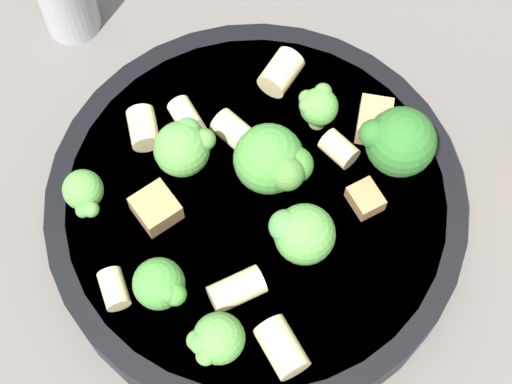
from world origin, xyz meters
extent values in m
plane|color=#5B5651|center=(0.00, 0.00, 0.00)|extent=(2.00, 2.00, 0.00)
cylinder|color=black|center=(0.00, 0.00, 0.02)|extent=(0.24, 0.24, 0.03)
cylinder|color=beige|center=(0.00, 0.00, 0.03)|extent=(0.21, 0.21, 0.01)
torus|color=black|center=(0.00, 0.00, 0.03)|extent=(0.23, 0.23, 0.00)
cylinder|color=#93B766|center=(-0.08, 0.03, 0.04)|extent=(0.01, 0.01, 0.01)
sphere|color=#569942|center=(-0.08, 0.03, 0.06)|extent=(0.03, 0.03, 0.03)
sphere|color=#578F3D|center=(-0.08, 0.04, 0.06)|extent=(0.01, 0.01, 0.01)
sphere|color=#509942|center=(-0.08, 0.04, 0.06)|extent=(0.01, 0.01, 0.01)
sphere|color=#549D3F|center=(-0.09, 0.04, 0.06)|extent=(0.01, 0.01, 0.01)
cylinder|color=#9EC175|center=(0.01, -0.01, 0.04)|extent=(0.01, 0.01, 0.01)
sphere|color=#478E38|center=(0.01, -0.01, 0.06)|extent=(0.04, 0.04, 0.04)
sphere|color=#438A32|center=(0.01, -0.02, 0.06)|extent=(0.02, 0.02, 0.02)
sphere|color=#4A7B35|center=(0.00, -0.02, 0.06)|extent=(0.02, 0.02, 0.02)
cylinder|color=#9EC175|center=(-0.05, 0.06, 0.04)|extent=(0.01, 0.01, 0.01)
sphere|color=#478E38|center=(-0.05, 0.06, 0.05)|extent=(0.03, 0.03, 0.03)
sphere|color=#417E36|center=(-0.06, 0.05, 0.06)|extent=(0.01, 0.01, 0.01)
sphere|color=#439033|center=(-0.06, 0.05, 0.06)|extent=(0.01, 0.01, 0.01)
cylinder|color=#93B766|center=(0.04, -0.04, 0.04)|extent=(0.01, 0.01, 0.01)
sphere|color=#569942|center=(0.04, -0.04, 0.05)|extent=(0.02, 0.02, 0.02)
sphere|color=#548539|center=(0.05, -0.04, 0.05)|extent=(0.01, 0.01, 0.01)
sphere|color=#558E40|center=(0.04, -0.04, 0.06)|extent=(0.01, 0.01, 0.01)
sphere|color=#53853D|center=(0.05, -0.05, 0.06)|extent=(0.01, 0.01, 0.01)
cylinder|color=#93B766|center=(0.03, 0.04, 0.04)|extent=(0.01, 0.01, 0.01)
sphere|color=#569942|center=(0.03, 0.04, 0.06)|extent=(0.03, 0.03, 0.03)
sphere|color=#4F8540|center=(0.03, 0.03, 0.06)|extent=(0.02, 0.02, 0.02)
sphere|color=#548540|center=(0.03, 0.02, 0.06)|extent=(0.01, 0.01, 0.01)
sphere|color=#4C9A43|center=(0.03, 0.03, 0.06)|extent=(0.01, 0.01, 0.01)
cylinder|color=#93B766|center=(0.01, 0.09, 0.04)|extent=(0.01, 0.01, 0.01)
sphere|color=#569942|center=(0.01, 0.09, 0.05)|extent=(0.02, 0.02, 0.02)
sphere|color=#4A923B|center=(0.00, 0.09, 0.05)|extent=(0.01, 0.01, 0.01)
sphere|color=#589244|center=(0.00, 0.09, 0.05)|extent=(0.01, 0.01, 0.01)
cylinder|color=#93B766|center=(0.01, -0.08, 0.04)|extent=(0.01, 0.01, 0.02)
sphere|color=#2D6B28|center=(0.01, -0.08, 0.06)|extent=(0.04, 0.04, 0.04)
sphere|color=#2C6728|center=(0.01, -0.07, 0.07)|extent=(0.02, 0.02, 0.02)
sphere|color=#2A6923|center=(0.00, -0.08, 0.07)|extent=(0.01, 0.01, 0.01)
sphere|color=#2A5F29|center=(0.00, -0.08, 0.07)|extent=(0.02, 0.02, 0.02)
cylinder|color=#84AD60|center=(-0.03, -0.02, 0.04)|extent=(0.01, 0.01, 0.01)
sphere|color=#569942|center=(-0.03, -0.02, 0.06)|extent=(0.03, 0.03, 0.03)
sphere|color=#4B8B3F|center=(-0.02, -0.02, 0.06)|extent=(0.01, 0.01, 0.01)
sphere|color=#4E9045|center=(-0.03, -0.01, 0.06)|extent=(0.02, 0.02, 0.02)
cylinder|color=beige|center=(0.05, 0.03, 0.04)|extent=(0.03, 0.02, 0.01)
cylinder|color=beige|center=(-0.09, 0.00, 0.04)|extent=(0.03, 0.03, 0.02)
cylinder|color=beige|center=(0.04, 0.01, 0.04)|extent=(0.03, 0.02, 0.02)
cylinder|color=beige|center=(-0.05, 0.02, 0.04)|extent=(0.02, 0.03, 0.02)
cylinder|color=beige|center=(0.07, -0.03, 0.04)|extent=(0.03, 0.03, 0.02)
cylinder|color=beige|center=(0.05, 0.06, 0.04)|extent=(0.02, 0.02, 0.02)
cylinder|color=beige|center=(0.02, -0.05, 0.04)|extent=(0.02, 0.02, 0.01)
cylinder|color=beige|center=(-0.04, 0.08, 0.04)|extent=(0.02, 0.02, 0.01)
cube|color=#A87A4C|center=(-0.01, -0.06, 0.04)|extent=(0.02, 0.02, 0.01)
cube|color=tan|center=(0.04, -0.07, 0.04)|extent=(0.03, 0.03, 0.02)
cube|color=#A87A4C|center=(0.00, 0.06, 0.04)|extent=(0.03, 0.03, 0.01)
camera|label=1|loc=(-0.19, 0.03, 0.47)|focal=60.00mm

